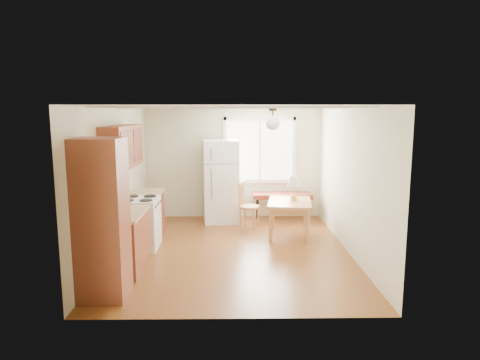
{
  "coord_description": "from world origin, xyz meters",
  "views": [
    {
      "loc": [
        0.0,
        -7.23,
        2.43
      ],
      "look_at": [
        0.12,
        0.7,
        1.15
      ],
      "focal_mm": 32.0,
      "sensor_mm": 36.0,
      "label": 1
    }
  ],
  "objects_px": {
    "refrigerator": "(221,181)",
    "bench": "(282,196)",
    "chair": "(245,201)",
    "dining_table": "(289,206)"
  },
  "relations": [
    {
      "from": "chair",
      "to": "refrigerator",
      "type": "bearing_deg",
      "value": 158.07
    },
    {
      "from": "refrigerator",
      "to": "dining_table",
      "type": "height_order",
      "value": "refrigerator"
    },
    {
      "from": "refrigerator",
      "to": "bench",
      "type": "bearing_deg",
      "value": -1.72
    },
    {
      "from": "refrigerator",
      "to": "dining_table",
      "type": "distance_m",
      "value": 1.8
    },
    {
      "from": "dining_table",
      "to": "refrigerator",
      "type": "bearing_deg",
      "value": 148.94
    },
    {
      "from": "refrigerator",
      "to": "bench",
      "type": "xyz_separation_m",
      "value": [
        1.37,
        0.1,
        -0.36
      ]
    },
    {
      "from": "refrigerator",
      "to": "bench",
      "type": "relative_size",
      "value": 1.37
    },
    {
      "from": "dining_table",
      "to": "chair",
      "type": "relative_size",
      "value": 1.24
    },
    {
      "from": "bench",
      "to": "dining_table",
      "type": "height_order",
      "value": "dining_table"
    },
    {
      "from": "chair",
      "to": "bench",
      "type": "bearing_deg",
      "value": 54.25
    }
  ]
}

